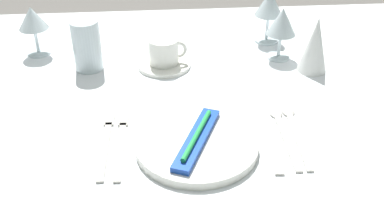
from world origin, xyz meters
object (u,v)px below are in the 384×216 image
object	(u,v)px
dinner_knife	(270,140)
spoon_dessert	(294,128)
dinner_plate	(197,145)
fork_outer	(121,143)
spoon_soup	(282,130)
coffee_cup_left	(164,51)
toothbrush_package	(197,138)
fork_inner	(106,142)
wine_glass_left	(33,20)
napkin_folded	(315,45)
drink_tumbler	(87,48)
wine_glass_right	(269,5)
wine_glass_centre	(282,23)

from	to	relation	value
dinner_knife	spoon_dessert	size ratio (longest dim) A/B	1.00
dinner_plate	fork_outer	distance (m)	0.16
spoon_soup	coffee_cup_left	distance (m)	0.40
spoon_dessert	toothbrush_package	bearing A→B (deg)	-167.05
toothbrush_package	dinner_knife	xyz separation A→B (m)	(0.15, 0.01, -0.02)
toothbrush_package	dinner_knife	distance (m)	0.16
fork_inner	dinner_knife	xyz separation A→B (m)	(0.34, -0.02, -0.00)
spoon_dessert	wine_glass_left	world-z (taller)	wine_glass_left
toothbrush_package	fork_inner	world-z (taller)	toothbrush_package
coffee_cup_left	napkin_folded	size ratio (longest dim) A/B	0.69
spoon_soup	coffee_cup_left	world-z (taller)	coffee_cup_left
fork_inner	coffee_cup_left	bearing A→B (deg)	68.24
toothbrush_package	spoon_dessert	size ratio (longest dim) A/B	0.92
toothbrush_package	napkin_folded	bearing A→B (deg)	43.09
fork_outer	napkin_folded	size ratio (longest dim) A/B	1.51
toothbrush_package	spoon_soup	size ratio (longest dim) A/B	0.94
fork_outer	coffee_cup_left	bearing A→B (deg)	73.26
drink_tumbler	spoon_soup	bearing A→B (deg)	-35.90
wine_glass_left	napkin_folded	size ratio (longest dim) A/B	0.93
toothbrush_package	fork_inner	distance (m)	0.19
dinner_plate	toothbrush_package	bearing A→B (deg)	100.62
toothbrush_package	wine_glass_right	distance (m)	0.56
wine_glass_centre	drink_tumbler	xyz separation A→B (m)	(-0.51, -0.02, -0.04)
spoon_soup	wine_glass_left	distance (m)	0.73
spoon_dessert	drink_tumbler	xyz separation A→B (m)	(-0.46, 0.31, 0.06)
wine_glass_centre	spoon_soup	bearing A→B (deg)	-101.93
wine_glass_left	napkin_folded	world-z (taller)	napkin_folded
drink_tumbler	napkin_folded	distance (m)	0.58
coffee_cup_left	toothbrush_package	bearing A→B (deg)	-81.60
fork_outer	dinner_knife	xyz separation A→B (m)	(0.31, -0.02, 0.00)
spoon_soup	spoon_dessert	world-z (taller)	same
wine_glass_right	wine_glass_centre	bearing A→B (deg)	-84.86
dinner_plate	napkin_folded	size ratio (longest dim) A/B	1.69
drink_tumbler	napkin_folded	world-z (taller)	napkin_folded
spoon_soup	spoon_dessert	size ratio (longest dim) A/B	0.98
spoon_soup	fork_outer	bearing A→B (deg)	-176.97
coffee_cup_left	wine_glass_left	bearing A→B (deg)	163.68
spoon_dessert	napkin_folded	distance (m)	0.29
wine_glass_right	napkin_folded	distance (m)	0.21
dinner_knife	fork_inner	bearing A→B (deg)	176.56
fork_inner	dinner_plate	bearing A→B (deg)	-9.89
fork_outer	wine_glass_centre	bearing A→B (deg)	40.88
fork_inner	dinner_knife	distance (m)	0.34
dinner_knife	napkin_folded	world-z (taller)	napkin_folded
spoon_dessert	coffee_cup_left	world-z (taller)	coffee_cup_left
napkin_folded	coffee_cup_left	bearing A→B (deg)	171.97
dinner_plate	wine_glass_centre	xyz separation A→B (m)	(0.26, 0.39, 0.09)
dinner_knife	spoon_dessert	world-z (taller)	spoon_dessert
spoon_dessert	spoon_soup	bearing A→B (deg)	-174.60
dinner_plate	wine_glass_left	world-z (taller)	wine_glass_left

